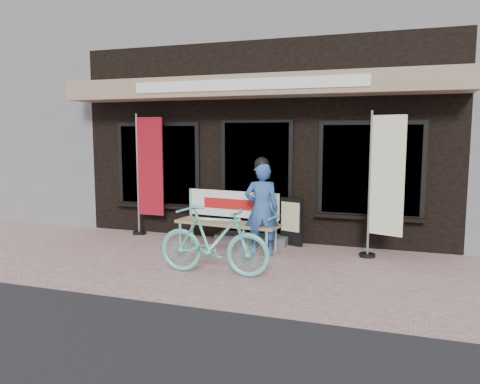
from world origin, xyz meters
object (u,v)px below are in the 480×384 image
(nobori_cream, at_px, (384,184))
(menu_stand, at_px, (291,221))
(bench, at_px, (229,215))
(person, at_px, (262,207))
(bicycle, at_px, (214,241))
(nobori_red, at_px, (148,173))

(nobori_cream, height_order, menu_stand, nobori_cream)
(menu_stand, bearing_deg, bench, -131.55)
(person, relative_size, nobori_cream, 0.69)
(nobori_cream, xyz_separation_m, menu_stand, (-1.54, 0.46, -0.76))
(bicycle, bearing_deg, nobori_red, 45.15)
(bench, height_order, menu_stand, bench)
(bicycle, relative_size, nobori_red, 0.69)
(person, height_order, nobori_cream, nobori_cream)
(bicycle, relative_size, nobori_cream, 0.70)
(person, xyz_separation_m, bicycle, (-0.33, -1.24, -0.30))
(person, xyz_separation_m, menu_stand, (0.31, 0.80, -0.35))
(person, bearing_deg, nobori_cream, -8.88)
(person, relative_size, bicycle, 0.99)
(bench, height_order, bicycle, bench)
(person, height_order, nobori_red, nobori_red)
(nobori_red, height_order, nobori_cream, nobori_red)
(bench, relative_size, nobori_red, 0.79)
(nobori_red, distance_m, nobori_cream, 4.35)
(bench, distance_m, bicycle, 1.52)
(bench, xyz_separation_m, nobori_cream, (2.49, 0.10, 0.62))
(bicycle, bearing_deg, nobori_cream, -55.90)
(nobori_cream, bearing_deg, nobori_red, -164.68)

